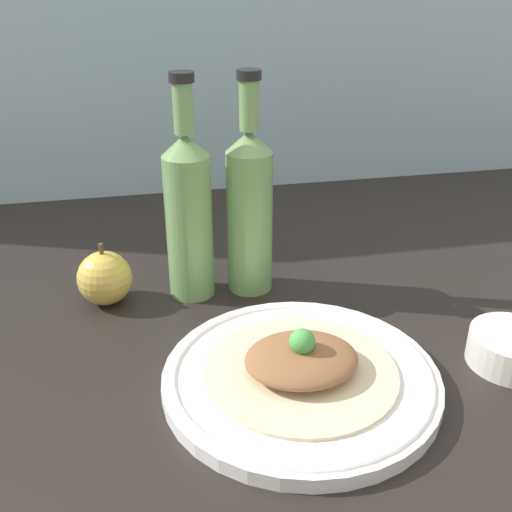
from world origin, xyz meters
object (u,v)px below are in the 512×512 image
object	(u,v)px
plated_food	(301,362)
cider_bottle_right	(250,207)
cider_bottle_left	(189,212)
dipping_bowl	(512,349)
apple	(105,278)
plate	(301,377)

from	to	relation	value
plated_food	cider_bottle_right	distance (cm)	24.39
cider_bottle_left	dipping_bowl	world-z (taller)	cider_bottle_left
apple	plated_food	bearing A→B (deg)	-47.32
dipping_bowl	cider_bottle_left	bearing A→B (deg)	144.83
apple	plate	bearing A→B (deg)	-47.32
apple	cider_bottle_left	bearing A→B (deg)	1.33
cider_bottle_right	plate	bearing A→B (deg)	-87.36
plate	apple	bearing A→B (deg)	132.68
cider_bottle_left	apple	size ratio (longest dim) A/B	3.44
cider_bottle_left	dipping_bowl	bearing A→B (deg)	-35.17
plated_food	dipping_bowl	bearing A→B (deg)	-2.33
cider_bottle_left	cider_bottle_right	distance (cm)	8.08
plate	apple	size ratio (longest dim) A/B	3.46
plate	cider_bottle_right	distance (cm)	25.18
cider_bottle_right	dipping_bowl	size ratio (longest dim) A/B	3.02
plate	plated_food	bearing A→B (deg)	69.44
dipping_bowl	apple	bearing A→B (deg)	152.59
cider_bottle_right	dipping_bowl	xyz separation A→B (cm)	(25.52, -23.67, -10.05)
plate	cider_bottle_left	xyz separation A→B (cm)	(-9.12, 22.68, 10.89)
plate	dipping_bowl	size ratio (longest dim) A/B	3.03
plate	dipping_bowl	xyz separation A→B (cm)	(24.47, -1.00, 0.84)
plated_food	apple	xyz separation A→B (cm)	(-20.67, 22.41, 0.61)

